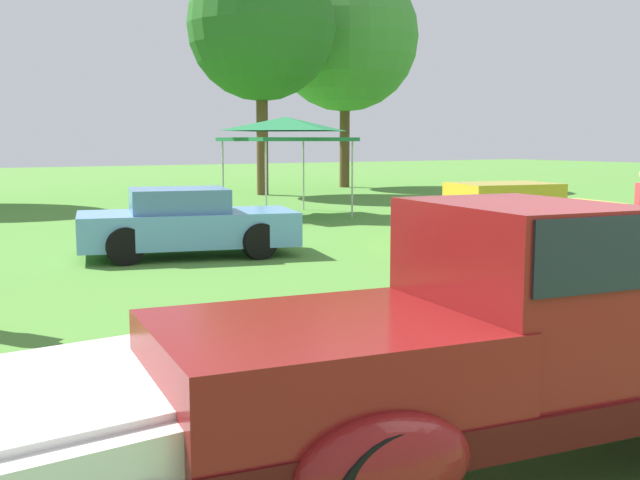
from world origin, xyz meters
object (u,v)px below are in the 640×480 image
Objects in this scene: canopy_tent_center_field at (286,127)px; feature_pickup_truck at (505,340)px; show_car_skyblue at (186,223)px; show_car_yellow at (510,214)px.

feature_pickup_truck is at bearing -114.40° from canopy_tent_center_field.
show_car_skyblue is (1.78, 9.69, -0.27)m from feature_pickup_truck.
show_car_skyblue is 1.42× the size of canopy_tent_center_field.
feature_pickup_truck reaches higher than show_car_yellow.
show_car_yellow is 7.69m from canopy_tent_center_field.
show_car_yellow is at bearing -15.43° from show_car_skyblue.
show_car_skyblue is 7.90m from canopy_tent_center_field.
show_car_skyblue is at bearing -132.45° from canopy_tent_center_field.
canopy_tent_center_field is at bearing 47.55° from show_car_skyblue.
show_car_yellow is at bearing 44.70° from feature_pickup_truck.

